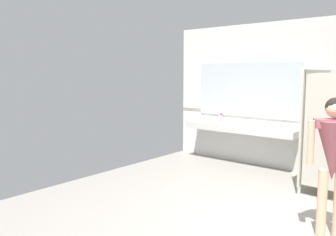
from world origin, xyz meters
TOP-DOWN VIEW (x-y plane):
  - vanity_counter at (-1.87, 2.88)m, footprint 2.43×0.52m
  - mirror_panel at (-1.87, 3.06)m, footprint 2.33×0.02m
  - person_standing at (0.56, 0.47)m, footprint 0.55×0.55m
  - soap_dispenser at (-2.42, 2.95)m, footprint 0.07×0.07m
  - paper_cup at (-1.59, 2.68)m, footprint 0.07×0.07m

SIDE VIEW (x-z plane):
  - vanity_counter at x=-1.87m, z-range 0.13..1.08m
  - paper_cup at x=-1.59m, z-range 0.83..0.92m
  - soap_dispenser at x=-2.42m, z-range 0.82..1.01m
  - person_standing at x=0.56m, z-range 0.21..1.84m
  - mirror_panel at x=-1.87m, z-range 0.98..2.13m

